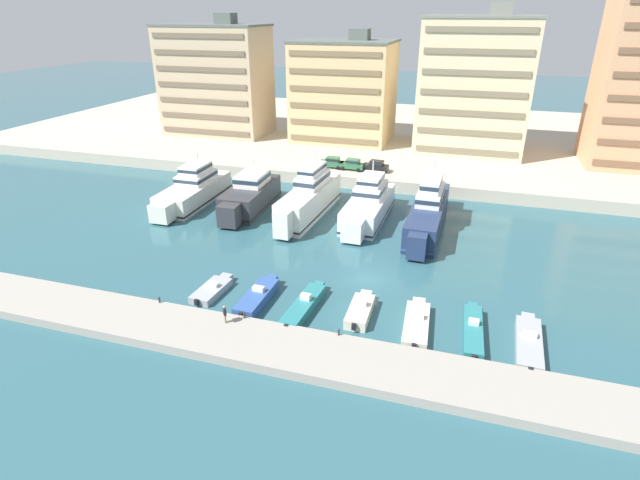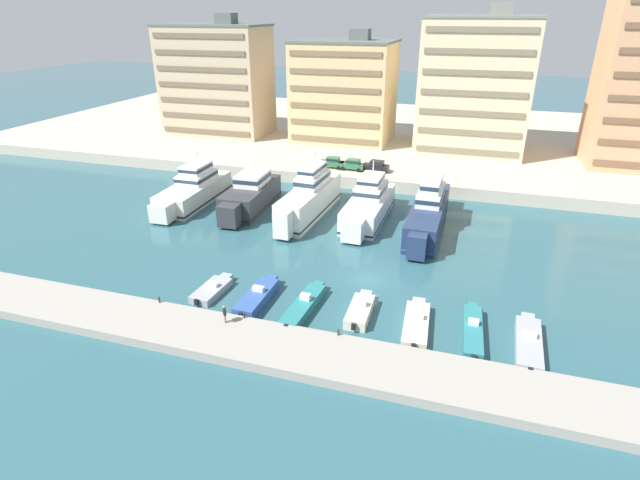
% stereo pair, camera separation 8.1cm
% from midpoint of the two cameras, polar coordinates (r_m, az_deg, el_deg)
% --- Properties ---
extents(ground_plane, '(400.00, 400.00, 0.00)m').
position_cam_midpoint_polar(ground_plane, '(53.05, 5.42, -4.50)').
color(ground_plane, '#2D5B66').
extents(quay_promenade, '(180.00, 70.00, 1.93)m').
position_cam_midpoint_polar(quay_promenade, '(111.57, 12.49, 11.32)').
color(quay_promenade, '#BCB29E').
rests_on(quay_promenade, ground).
extents(pier_dock, '(120.00, 5.88, 0.84)m').
position_cam_midpoint_polar(pier_dock, '(41.17, 1.06, -13.36)').
color(pier_dock, '#9E998E').
rests_on(pier_dock, ground).
extents(yacht_ivory_far_left, '(5.18, 17.74, 7.26)m').
position_cam_midpoint_polar(yacht_ivory_far_left, '(75.67, -14.33, 5.59)').
color(yacht_ivory_far_left, silver).
rests_on(yacht_ivory_far_left, ground).
extents(yacht_charcoal_left, '(5.29, 15.73, 6.76)m').
position_cam_midpoint_polar(yacht_charcoal_left, '(71.50, -8.06, 5.05)').
color(yacht_charcoal_left, '#333338').
rests_on(yacht_charcoal_left, ground).
extents(yacht_ivory_mid_left, '(4.62, 18.63, 8.58)m').
position_cam_midpoint_polar(yacht_ivory_mid_left, '(68.33, -1.29, 4.85)').
color(yacht_ivory_mid_left, silver).
rests_on(yacht_ivory_mid_left, ground).
extents(yacht_white_center_left, '(4.89, 17.24, 7.58)m').
position_cam_midpoint_polar(yacht_white_center_left, '(67.54, 5.49, 4.06)').
color(yacht_white_center_left, white).
rests_on(yacht_white_center_left, ground).
extents(yacht_navy_center, '(4.10, 20.79, 8.17)m').
position_cam_midpoint_polar(yacht_navy_center, '(65.92, 12.22, 3.27)').
color(yacht_navy_center, navy).
rests_on(yacht_navy_center, ground).
extents(motorboat_grey_far_left, '(2.45, 6.08, 1.10)m').
position_cam_midpoint_polar(motorboat_grey_far_left, '(51.39, -12.23, -5.55)').
color(motorboat_grey_far_left, '#9EA3A8').
rests_on(motorboat_grey_far_left, ground).
extents(motorboat_blue_left, '(2.12, 7.71, 1.51)m').
position_cam_midpoint_polar(motorboat_blue_left, '(49.13, -7.18, -6.44)').
color(motorboat_blue_left, '#33569E').
rests_on(motorboat_blue_left, ground).
extents(motorboat_teal_mid_left, '(2.22, 8.58, 1.49)m').
position_cam_midpoint_polar(motorboat_teal_mid_left, '(47.55, -1.87, -7.47)').
color(motorboat_teal_mid_left, teal).
rests_on(motorboat_teal_mid_left, ground).
extents(motorboat_cream_center_left, '(2.10, 6.23, 1.52)m').
position_cam_midpoint_polar(motorboat_cream_center_left, '(46.87, 4.58, -8.02)').
color(motorboat_cream_center_left, beige).
rests_on(motorboat_cream_center_left, ground).
extents(motorboat_cream_center, '(2.56, 7.94, 1.25)m').
position_cam_midpoint_polar(motorboat_cream_center, '(46.00, 10.92, -9.31)').
color(motorboat_cream_center, beige).
rests_on(motorboat_cream_center, ground).
extents(motorboat_teal_center_right, '(1.89, 8.53, 1.36)m').
position_cam_midpoint_polar(motorboat_teal_center_right, '(46.07, 17.03, -9.90)').
color(motorboat_teal_center_right, teal).
rests_on(motorboat_teal_center_right, ground).
extents(motorboat_grey_mid_right, '(2.34, 8.48, 1.28)m').
position_cam_midpoint_polar(motorboat_grey_mid_right, '(46.17, 22.69, -10.78)').
color(motorboat_grey_mid_right, '#9EA3A8').
rests_on(motorboat_grey_mid_right, ground).
extents(car_green_far_left, '(4.10, 1.92, 1.80)m').
position_cam_midpoint_polar(car_green_far_left, '(83.90, 1.38, 8.90)').
color(car_green_far_left, '#2D6642').
rests_on(car_green_far_left, quay_promenade).
extents(car_green_left, '(4.20, 2.14, 1.80)m').
position_cam_midpoint_polar(car_green_left, '(82.87, 3.69, 8.65)').
color(car_green_left, '#2D6642').
rests_on(car_green_left, quay_promenade).
extents(car_black_mid_left, '(4.21, 2.15, 1.80)m').
position_cam_midpoint_polar(car_black_mid_left, '(82.35, 6.39, 8.45)').
color(car_black_mid_left, black).
rests_on(car_black_mid_left, quay_promenade).
extents(apartment_block_far_left, '(21.45, 12.54, 23.47)m').
position_cam_midpoint_polar(apartment_block_far_left, '(110.19, -11.79, 17.45)').
color(apartment_block_far_left, '#C6AD89').
rests_on(apartment_block_far_left, quay_promenade).
extents(apartment_block_left, '(18.99, 15.27, 20.85)m').
position_cam_midpoint_polar(apartment_block_left, '(102.46, 2.75, 16.65)').
color(apartment_block_left, '#E0BC84').
rests_on(apartment_block_left, quay_promenade).
extents(apartment_block_mid_left, '(19.12, 16.18, 25.19)m').
position_cam_midpoint_polar(apartment_block_mid_left, '(97.77, 17.19, 16.53)').
color(apartment_block_mid_left, beige).
rests_on(apartment_block_mid_left, quay_promenade).
extents(pedestrian_near_edge, '(0.48, 0.54, 1.72)m').
position_cam_midpoint_polar(pedestrian_near_edge, '(44.73, -10.89, -8.16)').
color(pedestrian_near_edge, '#7A6B56').
rests_on(pedestrian_near_edge, pier_dock).
extents(bollard_west, '(0.20, 0.20, 0.61)m').
position_cam_midpoint_polar(bollard_west, '(49.47, -17.93, -6.49)').
color(bollard_west, '#2D2D33').
rests_on(bollard_west, pier_dock).
extents(bollard_west_mid, '(0.20, 0.20, 0.61)m').
position_cam_midpoint_polar(bollard_west_mid, '(45.43, -8.70, -8.45)').
color(bollard_west_mid, '#2D2D33').
rests_on(bollard_west_mid, pier_dock).
extents(bollard_east_mid, '(0.20, 0.20, 0.61)m').
position_cam_midpoint_polar(bollard_east_mid, '(42.80, 2.10, -10.44)').
color(bollard_east_mid, '#2D2D33').
rests_on(bollard_east_mid, pier_dock).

